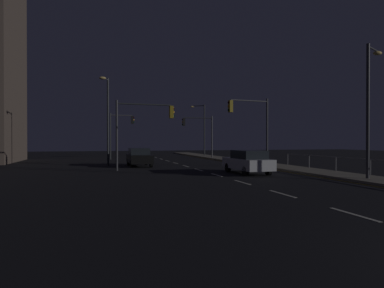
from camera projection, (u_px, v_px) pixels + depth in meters
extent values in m
plane|color=black|center=(214.00, 174.00, 21.95)|extent=(112.00, 112.00, 0.00)
cube|color=gray|center=(308.00, 171.00, 23.85)|extent=(2.73, 77.00, 0.14)
cube|color=silver|center=(353.00, 214.00, 9.91)|extent=(0.14, 2.00, 0.01)
cube|color=silver|center=(282.00, 194.00, 13.76)|extent=(0.14, 2.00, 0.01)
cube|color=silver|center=(242.00, 182.00, 17.62)|extent=(0.14, 2.00, 0.01)
cube|color=silver|center=(217.00, 175.00, 21.47)|extent=(0.14, 2.00, 0.01)
cube|color=silver|center=(199.00, 170.00, 25.33)|extent=(0.14, 2.00, 0.01)
cube|color=silver|center=(186.00, 166.00, 29.18)|extent=(0.14, 2.00, 0.01)
cube|color=silver|center=(175.00, 163.00, 33.04)|extent=(0.14, 2.00, 0.01)
cube|color=silver|center=(168.00, 161.00, 36.89)|extent=(0.14, 2.00, 0.01)
cube|color=silver|center=(161.00, 159.00, 40.75)|extent=(0.14, 2.00, 0.01)
cube|color=silver|center=(156.00, 157.00, 44.60)|extent=(0.14, 2.00, 0.01)
cube|color=silver|center=(151.00, 156.00, 48.45)|extent=(0.14, 2.00, 0.01)
cube|color=gold|center=(256.00, 167.00, 28.24)|extent=(0.14, 53.00, 0.01)
cube|color=silver|center=(247.00, 164.00, 22.39)|extent=(1.91, 4.44, 0.70)
cube|color=#1E2328|center=(249.00, 154.00, 22.14)|extent=(1.65, 2.50, 0.55)
cylinder|color=black|center=(228.00, 168.00, 23.51)|extent=(0.23, 0.64, 0.64)
cylinder|color=black|center=(249.00, 167.00, 23.97)|extent=(0.23, 0.64, 0.64)
cylinder|color=black|center=(246.00, 171.00, 20.81)|extent=(0.23, 0.64, 0.64)
cylinder|color=black|center=(268.00, 170.00, 21.27)|extent=(0.23, 0.64, 0.64)
cube|color=black|center=(139.00, 159.00, 28.96)|extent=(1.87, 4.42, 0.70)
cube|color=#1E2328|center=(139.00, 151.00, 29.19)|extent=(1.63, 2.48, 0.55)
cylinder|color=black|center=(151.00, 163.00, 27.83)|extent=(0.23, 0.64, 0.64)
cylinder|color=black|center=(132.00, 164.00, 27.38)|extent=(0.23, 0.64, 0.64)
cylinder|color=black|center=(146.00, 162.00, 30.53)|extent=(0.23, 0.64, 0.64)
cylinder|color=black|center=(128.00, 162.00, 30.09)|extent=(0.23, 0.64, 0.64)
cylinder|color=#4C4C51|center=(212.00, 137.00, 41.95)|extent=(0.16, 0.16, 5.17)
cylinder|color=#2D3033|center=(198.00, 118.00, 41.56)|extent=(3.58, 0.34, 0.11)
cube|color=black|center=(184.00, 122.00, 41.20)|extent=(0.30, 0.36, 0.95)
sphere|color=black|center=(183.00, 120.00, 41.17)|extent=(0.20, 0.20, 0.20)
sphere|color=orange|center=(183.00, 122.00, 41.17)|extent=(0.20, 0.20, 0.20)
sphere|color=black|center=(183.00, 124.00, 41.17)|extent=(0.20, 0.20, 0.20)
cylinder|color=#2D3033|center=(110.00, 136.00, 39.53)|extent=(0.16, 0.16, 5.51)
cylinder|color=#4C4C51|center=(121.00, 115.00, 39.82)|extent=(2.55, 0.16, 0.11)
cube|color=black|center=(132.00, 120.00, 40.15)|extent=(0.29, 0.35, 0.95)
sphere|color=black|center=(134.00, 117.00, 40.18)|extent=(0.20, 0.20, 0.20)
sphere|color=orange|center=(134.00, 120.00, 40.18)|extent=(0.20, 0.20, 0.20)
sphere|color=black|center=(134.00, 122.00, 40.19)|extent=(0.20, 0.20, 0.20)
cylinder|color=#38383D|center=(267.00, 132.00, 28.03)|extent=(0.16, 0.16, 5.60)
cylinder|color=#4C4C51|center=(249.00, 101.00, 27.39)|extent=(3.43, 0.43, 0.11)
cube|color=olive|center=(231.00, 106.00, 26.79)|extent=(0.31, 0.36, 0.95)
sphere|color=black|center=(229.00, 103.00, 26.73)|extent=(0.20, 0.20, 0.20)
sphere|color=orange|center=(229.00, 106.00, 26.73)|extent=(0.20, 0.20, 0.20)
sphere|color=black|center=(229.00, 110.00, 26.73)|extent=(0.20, 0.20, 0.20)
cylinder|color=#38383D|center=(117.00, 135.00, 24.54)|extent=(0.16, 0.16, 5.19)
cylinder|color=#2D3033|center=(145.00, 104.00, 25.16)|extent=(4.12, 0.30, 0.11)
cube|color=olive|center=(171.00, 112.00, 25.80)|extent=(0.30, 0.35, 0.95)
sphere|color=black|center=(173.00, 108.00, 25.85)|extent=(0.20, 0.20, 0.20)
sphere|color=orange|center=(173.00, 112.00, 25.85)|extent=(0.20, 0.20, 0.20)
sphere|color=black|center=(173.00, 116.00, 25.85)|extent=(0.20, 0.20, 0.20)
cylinder|color=#2D3033|center=(204.00, 130.00, 47.90)|extent=(0.18, 0.18, 7.27)
cylinder|color=#2D3033|center=(198.00, 106.00, 48.15)|extent=(1.59, 1.10, 0.10)
ellipsoid|color=#F9D172|center=(192.00, 107.00, 48.44)|extent=(0.56, 0.36, 0.24)
cylinder|color=#38383D|center=(368.00, 111.00, 18.29)|extent=(0.18, 0.18, 7.36)
cylinder|color=#38383D|center=(373.00, 49.00, 18.78)|extent=(1.36, 0.79, 0.10)
ellipsoid|color=#F9D172|center=(377.00, 53.00, 19.29)|extent=(0.56, 0.36, 0.24)
cylinder|color=#2D3033|center=(108.00, 122.00, 29.51)|extent=(0.18, 0.18, 7.72)
cylinder|color=#4C4C51|center=(105.00, 78.00, 28.76)|extent=(0.57, 1.39, 0.10)
ellipsoid|color=#F9D172|center=(102.00, 78.00, 28.05)|extent=(0.56, 0.36, 0.24)
cylinder|color=#59595E|center=(370.00, 167.00, 19.95)|extent=(0.09, 0.09, 0.95)
cylinder|color=#59595E|center=(336.00, 164.00, 22.87)|extent=(0.09, 0.09, 0.95)
cylinder|color=#59595E|center=(309.00, 161.00, 25.78)|extent=(0.09, 0.09, 0.95)
cylinder|color=#59595E|center=(288.00, 159.00, 28.70)|extent=(0.09, 0.09, 0.95)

